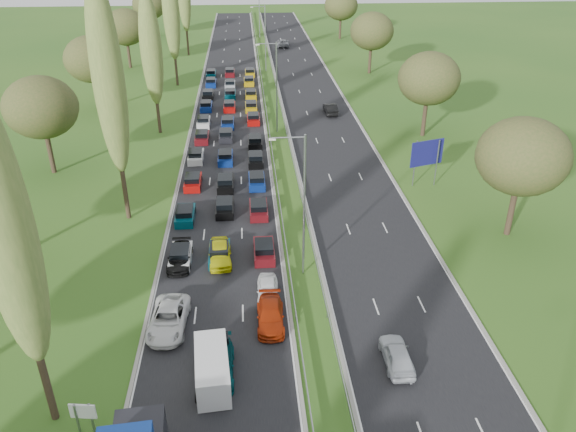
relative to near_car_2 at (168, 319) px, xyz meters
name	(u,v)px	position (x,y,z in m)	size (l,w,h in m)	color
ground	(276,127)	(10.24, 43.25, -0.79)	(260.00, 260.00, 0.00)	#2B571B
near_carriageway	(228,123)	(3.49, 45.75, -0.79)	(10.50, 215.00, 0.04)	black
far_carriageway	(322,120)	(16.99, 45.75, -0.79)	(10.50, 215.00, 0.04)	black
central_reservation	(275,118)	(10.24, 45.75, -0.24)	(2.36, 215.00, 0.32)	gray
lamp_columns	(277,89)	(10.24, 41.25, 5.21)	(0.18, 140.18, 12.00)	gray
poplar_row	(136,58)	(-5.76, 31.42, 11.60)	(2.80, 127.80, 22.44)	#2D2116
woodland_left	(31,117)	(-16.26, 25.88, 6.90)	(8.00, 166.00, 11.10)	#2D2116
woodland_right	(451,97)	(29.74, 29.92, 6.90)	(8.00, 153.00, 11.10)	#2D2116
traffic_queue_fill	(228,130)	(3.49, 41.25, -0.35)	(9.08, 68.62, 0.80)	silver
near_car_2	(168,319)	(0.00, 0.00, 0.00)	(2.54, 5.51, 1.53)	silver
near_car_3	(180,257)	(0.00, 8.40, -0.09)	(1.89, 4.64, 1.35)	black
near_car_7	(219,364)	(3.68, -4.84, -0.06)	(1.98, 4.87, 1.41)	#043F44
near_car_8	(220,253)	(3.39, 8.58, 0.02)	(1.87, 4.64, 1.58)	#D5D50E
near_car_11	(270,315)	(7.23, -0.08, -0.08)	(1.93, 4.74, 1.37)	#9E2709
near_car_12	(268,290)	(7.17, 3.03, -0.08)	(1.63, 4.04, 1.38)	white
far_car_0	(397,355)	(15.23, -4.89, -0.04)	(1.72, 4.27, 1.45)	silver
far_car_1	(330,109)	(18.69, 48.64, 0.01)	(1.65, 4.73, 1.56)	black
far_car_2	(283,43)	(15.17, 99.79, 0.04)	(2.66, 5.77, 1.60)	gray
white_van_rear	(212,366)	(3.33, -5.34, 0.28)	(2.03, 5.17, 2.08)	silver
info_sign	(83,414)	(-3.66, -8.95, 0.58)	(1.50, 0.31, 2.10)	gray
direction_sign	(427,155)	(25.14, 22.39, 2.78)	(3.82, 1.37, 5.20)	gray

